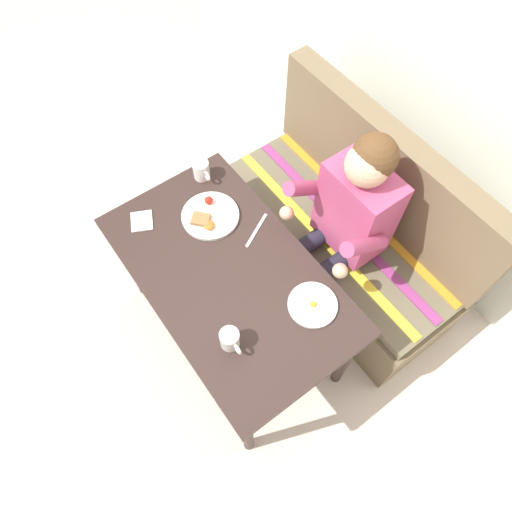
{
  "coord_description": "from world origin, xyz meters",
  "views": [
    {
      "loc": [
        0.83,
        -0.46,
        2.54
      ],
      "look_at": [
        0.0,
        0.15,
        0.72
      ],
      "focal_mm": 32.79,
      "sensor_mm": 36.0,
      "label": 1
    }
  ],
  "objects_px": {
    "table": "(229,281)",
    "napkin": "(142,221)",
    "coffee_mug_second": "(201,170)",
    "plate_breakfast": "(209,216)",
    "coffee_mug": "(230,339)",
    "plate_eggs": "(313,305)",
    "couch": "(345,234)",
    "person": "(344,219)",
    "knife": "(257,230)"
  },
  "relations": [
    {
      "from": "table",
      "to": "napkin",
      "type": "distance_m",
      "value": 0.5
    },
    {
      "from": "coffee_mug_second",
      "to": "napkin",
      "type": "bearing_deg",
      "value": -81.21
    },
    {
      "from": "table",
      "to": "plate_breakfast",
      "type": "bearing_deg",
      "value": 162.04
    },
    {
      "from": "coffee_mug",
      "to": "coffee_mug_second",
      "type": "xyz_separation_m",
      "value": [
        -0.79,
        0.37,
        0.0
      ]
    },
    {
      "from": "coffee_mug",
      "to": "plate_eggs",
      "type": "bearing_deg",
      "value": 79.77
    },
    {
      "from": "plate_breakfast",
      "to": "coffee_mug",
      "type": "distance_m",
      "value": 0.63
    },
    {
      "from": "couch",
      "to": "coffee_mug",
      "type": "height_order",
      "value": "couch"
    },
    {
      "from": "couch",
      "to": "napkin",
      "type": "relative_size",
      "value": 13.03
    },
    {
      "from": "table",
      "to": "plate_breakfast",
      "type": "distance_m",
      "value": 0.32
    },
    {
      "from": "plate_breakfast",
      "to": "coffee_mug_second",
      "type": "bearing_deg",
      "value": 154.93
    },
    {
      "from": "person",
      "to": "napkin",
      "type": "relative_size",
      "value": 10.97
    },
    {
      "from": "couch",
      "to": "napkin",
      "type": "distance_m",
      "value": 1.12
    },
    {
      "from": "napkin",
      "to": "knife",
      "type": "height_order",
      "value": "napkin"
    },
    {
      "from": "coffee_mug_second",
      "to": "knife",
      "type": "bearing_deg",
      "value": 4.02
    },
    {
      "from": "couch",
      "to": "table",
      "type": "bearing_deg",
      "value": -90.0
    },
    {
      "from": "person",
      "to": "coffee_mug_second",
      "type": "xyz_separation_m",
      "value": [
        -0.61,
        -0.39,
        0.04
      ]
    },
    {
      "from": "napkin",
      "to": "coffee_mug",
      "type": "bearing_deg",
      "value": -0.13
    },
    {
      "from": "coffee_mug",
      "to": "napkin",
      "type": "height_order",
      "value": "coffee_mug"
    },
    {
      "from": "couch",
      "to": "plate_eggs",
      "type": "xyz_separation_m",
      "value": [
        0.34,
        -0.57,
        0.41
      ]
    },
    {
      "from": "couch",
      "to": "coffee_mug",
      "type": "relative_size",
      "value": 12.2
    },
    {
      "from": "knife",
      "to": "person",
      "type": "bearing_deg",
      "value": 34.52
    },
    {
      "from": "person",
      "to": "couch",
      "type": "bearing_deg",
      "value": 117.85
    },
    {
      "from": "coffee_mug_second",
      "to": "couch",
      "type": "bearing_deg",
      "value": 47.58
    },
    {
      "from": "coffee_mug_second",
      "to": "coffee_mug",
      "type": "bearing_deg",
      "value": -25.43
    },
    {
      "from": "plate_breakfast",
      "to": "coffee_mug",
      "type": "xyz_separation_m",
      "value": [
        0.56,
        -0.27,
        0.04
      ]
    },
    {
      "from": "person",
      "to": "napkin",
      "type": "height_order",
      "value": "person"
    },
    {
      "from": "knife",
      "to": "plate_eggs",
      "type": "bearing_deg",
      "value": -31.15
    },
    {
      "from": "table",
      "to": "person",
      "type": "relative_size",
      "value": 0.99
    },
    {
      "from": "napkin",
      "to": "plate_breakfast",
      "type": "bearing_deg",
      "value": 58.29
    },
    {
      "from": "table",
      "to": "napkin",
      "type": "bearing_deg",
      "value": -159.3
    },
    {
      "from": "table",
      "to": "plate_eggs",
      "type": "distance_m",
      "value": 0.4
    },
    {
      "from": "coffee_mug",
      "to": "knife",
      "type": "relative_size",
      "value": 0.59
    },
    {
      "from": "coffee_mug",
      "to": "knife",
      "type": "distance_m",
      "value": 0.55
    },
    {
      "from": "plate_breakfast",
      "to": "napkin",
      "type": "bearing_deg",
      "value": -121.71
    },
    {
      "from": "plate_breakfast",
      "to": "knife",
      "type": "relative_size",
      "value": 1.35
    },
    {
      "from": "coffee_mug",
      "to": "napkin",
      "type": "xyz_separation_m",
      "value": [
        -0.73,
        0.0,
        -0.05
      ]
    },
    {
      "from": "plate_breakfast",
      "to": "coffee_mug",
      "type": "height_order",
      "value": "coffee_mug"
    },
    {
      "from": "plate_breakfast",
      "to": "coffee_mug_second",
      "type": "distance_m",
      "value": 0.25
    },
    {
      "from": "plate_eggs",
      "to": "coffee_mug",
      "type": "bearing_deg",
      "value": -100.23
    },
    {
      "from": "person",
      "to": "plate_eggs",
      "type": "xyz_separation_m",
      "value": [
        0.25,
        -0.39,
        -0.0
      ]
    },
    {
      "from": "plate_breakfast",
      "to": "plate_eggs",
      "type": "bearing_deg",
      "value": 9.15
    },
    {
      "from": "table",
      "to": "knife",
      "type": "xyz_separation_m",
      "value": [
        -0.1,
        0.23,
        0.08
      ]
    },
    {
      "from": "plate_eggs",
      "to": "table",
      "type": "bearing_deg",
      "value": -149.83
    },
    {
      "from": "person",
      "to": "coffee_mug_second",
      "type": "relative_size",
      "value": 10.27
    },
    {
      "from": "plate_breakfast",
      "to": "plate_eggs",
      "type": "distance_m",
      "value": 0.64
    },
    {
      "from": "table",
      "to": "person",
      "type": "distance_m",
      "value": 0.6
    },
    {
      "from": "table",
      "to": "coffee_mug",
      "type": "bearing_deg",
      "value": -32.83
    },
    {
      "from": "table",
      "to": "knife",
      "type": "bearing_deg",
      "value": 114.36
    },
    {
      "from": "table",
      "to": "plate_eggs",
      "type": "relative_size",
      "value": 5.71
    },
    {
      "from": "coffee_mug_second",
      "to": "napkin",
      "type": "xyz_separation_m",
      "value": [
        0.06,
        -0.37,
        -0.05
      ]
    }
  ]
}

